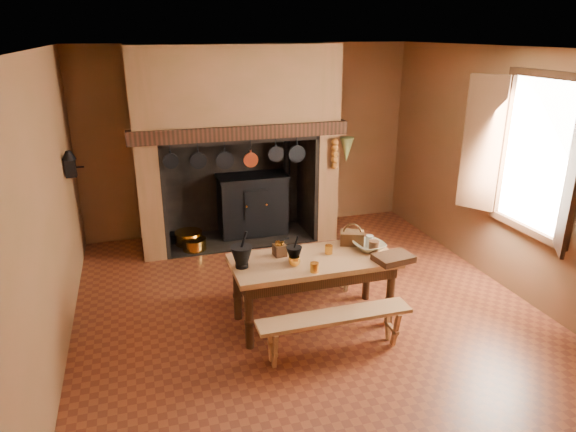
# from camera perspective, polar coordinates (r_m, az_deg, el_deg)

# --- Properties ---
(floor) EXTENTS (5.50, 5.50, 0.00)m
(floor) POSITION_cam_1_polar(r_m,az_deg,el_deg) (5.86, 2.18, -10.45)
(floor) COLOR brown
(floor) RESTS_ON ground
(ceiling) EXTENTS (5.50, 5.50, 0.00)m
(ceiling) POSITION_cam_1_polar(r_m,az_deg,el_deg) (5.06, 2.61, 18.08)
(ceiling) COLOR silver
(ceiling) RESTS_ON back_wall
(back_wall) EXTENTS (5.00, 0.02, 2.80)m
(back_wall) POSITION_cam_1_polar(r_m,az_deg,el_deg) (7.86, -4.30, 8.41)
(back_wall) COLOR brown
(back_wall) RESTS_ON floor
(wall_left) EXTENTS (0.02, 5.50, 2.80)m
(wall_left) POSITION_cam_1_polar(r_m,az_deg,el_deg) (5.08, -25.30, 0.06)
(wall_left) COLOR brown
(wall_left) RESTS_ON floor
(wall_right) EXTENTS (0.02, 5.50, 2.80)m
(wall_right) POSITION_cam_1_polar(r_m,az_deg,el_deg) (6.53, 23.63, 4.41)
(wall_right) COLOR brown
(wall_right) RESTS_ON floor
(wall_front) EXTENTS (5.00, 0.02, 2.80)m
(wall_front) POSITION_cam_1_polar(r_m,az_deg,el_deg) (3.06, 19.99, -12.12)
(wall_front) COLOR brown
(wall_front) RESTS_ON floor
(chimney_breast) EXTENTS (2.95, 0.96, 2.80)m
(chimney_breast) POSITION_cam_1_polar(r_m,az_deg,el_deg) (7.30, -5.93, 10.76)
(chimney_breast) COLOR brown
(chimney_breast) RESTS_ON floor
(iron_range) EXTENTS (1.12, 0.55, 1.60)m
(iron_range) POSITION_cam_1_polar(r_m,az_deg,el_deg) (7.80, -3.93, 1.36)
(iron_range) COLOR black
(iron_range) RESTS_ON floor
(hearth_pans) EXTENTS (0.51, 0.62, 0.20)m
(hearth_pans) POSITION_cam_1_polar(r_m,az_deg,el_deg) (7.58, -10.91, -2.68)
(hearth_pans) COLOR gold
(hearth_pans) RESTS_ON floor
(hanging_pans) EXTENTS (1.92, 0.29, 0.27)m
(hanging_pans) POSITION_cam_1_polar(r_m,az_deg,el_deg) (6.90, -5.30, 6.42)
(hanging_pans) COLOR black
(hanging_pans) RESTS_ON chimney_breast
(onion_string) EXTENTS (0.12, 0.10, 0.46)m
(onion_string) POSITION_cam_1_polar(r_m,az_deg,el_deg) (7.27, 5.20, 6.88)
(onion_string) COLOR #AA5E1F
(onion_string) RESTS_ON chimney_breast
(herb_bunch) EXTENTS (0.20, 0.20, 0.35)m
(herb_bunch) POSITION_cam_1_polar(r_m,az_deg,el_deg) (7.33, 6.53, 7.33)
(herb_bunch) COLOR brown
(herb_bunch) RESTS_ON chimney_breast
(window) EXTENTS (0.39, 1.75, 1.76)m
(window) POSITION_cam_1_polar(r_m,az_deg,el_deg) (6.08, 25.30, 6.04)
(window) COLOR white
(window) RESTS_ON wall_right
(wall_coffee_mill) EXTENTS (0.23, 0.16, 0.31)m
(wall_coffee_mill) POSITION_cam_1_polar(r_m,az_deg,el_deg) (6.52, -23.10, 5.53)
(wall_coffee_mill) COLOR black
(wall_coffee_mill) RESTS_ON wall_left
(work_table) EXTENTS (1.71, 0.76, 0.74)m
(work_table) POSITION_cam_1_polar(r_m,az_deg,el_deg) (5.38, 2.85, -5.85)
(work_table) COLOR #B07A50
(work_table) RESTS_ON floor
(bench_front) EXTENTS (1.52, 0.27, 0.43)m
(bench_front) POSITION_cam_1_polar(r_m,az_deg,el_deg) (5.02, 5.19, -11.89)
(bench_front) COLOR #B07A50
(bench_front) RESTS_ON floor
(bench_back) EXTENTS (1.50, 0.26, 0.42)m
(bench_back) POSITION_cam_1_polar(r_m,az_deg,el_deg) (6.00, 0.97, -6.26)
(bench_back) COLOR #B07A50
(bench_back) RESTS_ON floor
(mortar_large) EXTENTS (0.22, 0.22, 0.38)m
(mortar_large) POSITION_cam_1_polar(r_m,az_deg,el_deg) (5.10, -5.18, -4.42)
(mortar_large) COLOR black
(mortar_large) RESTS_ON work_table
(mortar_small) EXTENTS (0.16, 0.16, 0.28)m
(mortar_small) POSITION_cam_1_polar(r_m,az_deg,el_deg) (5.21, 0.68, -4.20)
(mortar_small) COLOR black
(mortar_small) RESTS_ON work_table
(coffee_grinder) EXTENTS (0.17, 0.14, 0.19)m
(coffee_grinder) POSITION_cam_1_polar(r_m,az_deg,el_deg) (5.36, -0.93, -3.70)
(coffee_grinder) COLOR #381F12
(coffee_grinder) RESTS_ON work_table
(brass_mug_a) EXTENTS (0.11, 0.11, 0.10)m
(brass_mug_a) POSITION_cam_1_polar(r_m,az_deg,el_deg) (5.02, 2.96, -5.72)
(brass_mug_a) COLOR gold
(brass_mug_a) RESTS_ON work_table
(brass_mug_b) EXTENTS (0.09, 0.09, 0.09)m
(brass_mug_b) POSITION_cam_1_polar(r_m,az_deg,el_deg) (5.43, 4.55, -3.73)
(brass_mug_b) COLOR gold
(brass_mug_b) RESTS_ON work_table
(mixing_bowl) EXTENTS (0.36, 0.36, 0.08)m
(mixing_bowl) POSITION_cam_1_polar(r_m,az_deg,el_deg) (5.58, 9.02, -3.34)
(mixing_bowl) COLOR #B8B18D
(mixing_bowl) RESTS_ON work_table
(stoneware_crock) EXTENTS (0.12, 0.12, 0.14)m
(stoneware_crock) POSITION_cam_1_polar(r_m,az_deg,el_deg) (5.49, 9.51, -3.42)
(stoneware_crock) COLOR brown
(stoneware_crock) RESTS_ON work_table
(glass_jar) EXTENTS (0.10, 0.10, 0.14)m
(glass_jar) POSITION_cam_1_polar(r_m,az_deg,el_deg) (5.62, 9.03, -2.82)
(glass_jar) COLOR beige
(glass_jar) RESTS_ON work_table
(wicker_basket) EXTENTS (0.30, 0.27, 0.24)m
(wicker_basket) POSITION_cam_1_polar(r_m,az_deg,el_deg) (5.69, 7.12, -2.34)
(wicker_basket) COLOR #482B15
(wicker_basket) RESTS_ON work_table
(wooden_tray) EXTENTS (0.41, 0.32, 0.07)m
(wooden_tray) POSITION_cam_1_polar(r_m,az_deg,el_deg) (5.36, 11.63, -4.61)
(wooden_tray) COLOR #381F12
(wooden_tray) RESTS_ON work_table
(brass_cup) EXTENTS (0.13, 0.13, 0.09)m
(brass_cup) POSITION_cam_1_polar(r_m,az_deg,el_deg) (5.15, 0.72, -5.05)
(brass_cup) COLOR gold
(brass_cup) RESTS_ON work_table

